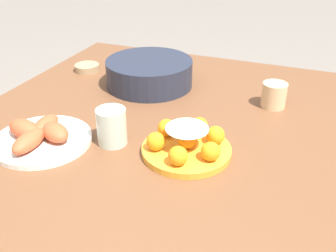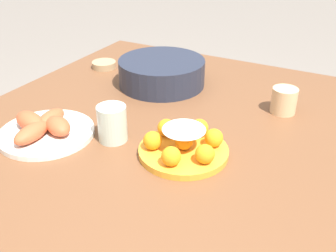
{
  "view_description": "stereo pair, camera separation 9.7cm",
  "coord_description": "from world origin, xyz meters",
  "px_view_note": "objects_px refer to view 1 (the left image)",
  "views": [
    {
      "loc": [
        -0.83,
        -0.37,
        1.23
      ],
      "look_at": [
        -0.04,
        -0.06,
        0.76
      ],
      "focal_mm": 42.0,
      "sensor_mm": 36.0,
      "label": 1
    },
    {
      "loc": [
        -0.79,
        -0.46,
        1.23
      ],
      "look_at": [
        -0.04,
        -0.06,
        0.76
      ],
      "focal_mm": 42.0,
      "sensor_mm": 36.0,
      "label": 2
    }
  ],
  "objects_px": {
    "seafood_platter": "(40,136)",
    "cake_plate": "(187,143)",
    "sauce_bowl": "(87,67)",
    "cup_near": "(274,95)",
    "serving_bowl": "(149,72)",
    "dining_table": "(152,156)",
    "cup_far": "(112,127)"
  },
  "relations": [
    {
      "from": "sauce_bowl",
      "to": "seafood_platter",
      "type": "distance_m",
      "value": 0.5
    },
    {
      "from": "cake_plate",
      "to": "serving_bowl",
      "type": "relative_size",
      "value": 0.76
    },
    {
      "from": "dining_table",
      "to": "sauce_bowl",
      "type": "distance_m",
      "value": 0.49
    },
    {
      "from": "cup_near",
      "to": "dining_table",
      "type": "bearing_deg",
      "value": 131.66
    },
    {
      "from": "serving_bowl",
      "to": "seafood_platter",
      "type": "height_order",
      "value": "serving_bowl"
    },
    {
      "from": "cup_near",
      "to": "cake_plate",
      "type": "bearing_deg",
      "value": 155.13
    },
    {
      "from": "serving_bowl",
      "to": "sauce_bowl",
      "type": "xyz_separation_m",
      "value": [
        0.04,
        0.26,
        -0.03
      ]
    },
    {
      "from": "sauce_bowl",
      "to": "dining_table",
      "type": "bearing_deg",
      "value": -127.93
    },
    {
      "from": "dining_table",
      "to": "seafood_platter",
      "type": "distance_m",
      "value": 0.3
    },
    {
      "from": "sauce_bowl",
      "to": "cup_far",
      "type": "bearing_deg",
      "value": -141.26
    },
    {
      "from": "cup_near",
      "to": "cup_far",
      "type": "xyz_separation_m",
      "value": [
        -0.35,
        0.34,
        0.01
      ]
    },
    {
      "from": "dining_table",
      "to": "sauce_bowl",
      "type": "relative_size",
      "value": 14.01
    },
    {
      "from": "cake_plate",
      "to": "sauce_bowl",
      "type": "relative_size",
      "value": 2.48
    },
    {
      "from": "cake_plate",
      "to": "cup_far",
      "type": "xyz_separation_m",
      "value": [
        -0.02,
        0.19,
        0.02
      ]
    },
    {
      "from": "serving_bowl",
      "to": "seafood_platter",
      "type": "xyz_separation_m",
      "value": [
        -0.43,
        0.1,
        -0.03
      ]
    },
    {
      "from": "sauce_bowl",
      "to": "cup_near",
      "type": "bearing_deg",
      "value": -94.18
    },
    {
      "from": "dining_table",
      "to": "serving_bowl",
      "type": "relative_size",
      "value": 4.32
    },
    {
      "from": "sauce_bowl",
      "to": "seafood_platter",
      "type": "xyz_separation_m",
      "value": [
        -0.47,
        -0.16,
        0.01
      ]
    },
    {
      "from": "seafood_platter",
      "to": "cake_plate",
      "type": "bearing_deg",
      "value": -75.41
    },
    {
      "from": "dining_table",
      "to": "cup_far",
      "type": "distance_m",
      "value": 0.18
    },
    {
      "from": "dining_table",
      "to": "cup_far",
      "type": "relative_size",
      "value": 13.06
    },
    {
      "from": "seafood_platter",
      "to": "cup_far",
      "type": "distance_m",
      "value": 0.18
    },
    {
      "from": "serving_bowl",
      "to": "cup_near",
      "type": "bearing_deg",
      "value": -91.64
    },
    {
      "from": "cup_far",
      "to": "cup_near",
      "type": "bearing_deg",
      "value": -43.86
    },
    {
      "from": "seafood_platter",
      "to": "sauce_bowl",
      "type": "bearing_deg",
      "value": 18.58
    },
    {
      "from": "cup_near",
      "to": "cup_far",
      "type": "height_order",
      "value": "cup_far"
    },
    {
      "from": "serving_bowl",
      "to": "sauce_bowl",
      "type": "height_order",
      "value": "serving_bowl"
    },
    {
      "from": "seafood_platter",
      "to": "cup_far",
      "type": "bearing_deg",
      "value": -67.54
    },
    {
      "from": "serving_bowl",
      "to": "cup_far",
      "type": "bearing_deg",
      "value": -170.46
    },
    {
      "from": "seafood_platter",
      "to": "cup_far",
      "type": "relative_size",
      "value": 2.63
    },
    {
      "from": "serving_bowl",
      "to": "seafood_platter",
      "type": "bearing_deg",
      "value": 166.6
    },
    {
      "from": "dining_table",
      "to": "cup_near",
      "type": "relative_size",
      "value": 16.53
    }
  ]
}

